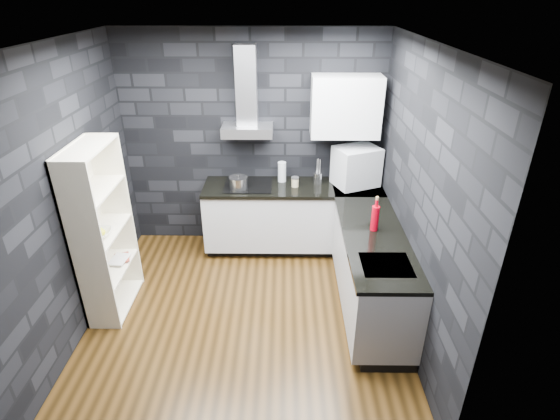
{
  "coord_description": "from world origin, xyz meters",
  "views": [
    {
      "loc": [
        0.4,
        -3.62,
        3.09
      ],
      "look_at": [
        0.35,
        0.45,
        1.0
      ],
      "focal_mm": 28.0,
      "sensor_mm": 36.0,
      "label": 1
    }
  ],
  "objects_px": {
    "fruit_bowl": "(99,233)",
    "glass_vase": "(282,172)",
    "utensil_crock": "(318,178)",
    "bookshelf": "(103,232)",
    "appliance_garage": "(356,167)",
    "storage_jar": "(295,182)",
    "pot": "(238,183)",
    "red_bottle": "(375,218)"
  },
  "relations": [
    {
      "from": "utensil_crock",
      "to": "bookshelf",
      "type": "relative_size",
      "value": 0.08
    },
    {
      "from": "utensil_crock",
      "to": "red_bottle",
      "type": "distance_m",
      "value": 1.27
    },
    {
      "from": "appliance_garage",
      "to": "fruit_bowl",
      "type": "bearing_deg",
      "value": -177.38
    },
    {
      "from": "red_bottle",
      "to": "storage_jar",
      "type": "bearing_deg",
      "value": 126.12
    },
    {
      "from": "glass_vase",
      "to": "bookshelf",
      "type": "bearing_deg",
      "value": -143.84
    },
    {
      "from": "glass_vase",
      "to": "bookshelf",
      "type": "distance_m",
      "value": 2.21
    },
    {
      "from": "fruit_bowl",
      "to": "bookshelf",
      "type": "bearing_deg",
      "value": 90.0
    },
    {
      "from": "utensil_crock",
      "to": "appliance_garage",
      "type": "xyz_separation_m",
      "value": [
        0.46,
        -0.04,
        0.16
      ]
    },
    {
      "from": "pot",
      "to": "utensil_crock",
      "type": "distance_m",
      "value": 0.99
    },
    {
      "from": "storage_jar",
      "to": "pot",
      "type": "bearing_deg",
      "value": -173.09
    },
    {
      "from": "pot",
      "to": "fruit_bowl",
      "type": "height_order",
      "value": "pot"
    },
    {
      "from": "storage_jar",
      "to": "fruit_bowl",
      "type": "height_order",
      "value": "storage_jar"
    },
    {
      "from": "red_bottle",
      "to": "bookshelf",
      "type": "xyz_separation_m",
      "value": [
        -2.72,
        -0.08,
        -0.13
      ]
    },
    {
      "from": "pot",
      "to": "appliance_garage",
      "type": "xyz_separation_m",
      "value": [
        1.43,
        0.15,
        0.15
      ]
    },
    {
      "from": "pot",
      "to": "storage_jar",
      "type": "relative_size",
      "value": 2.02
    },
    {
      "from": "bookshelf",
      "to": "fruit_bowl",
      "type": "xyz_separation_m",
      "value": [
        0.0,
        -0.09,
        0.04
      ]
    },
    {
      "from": "red_bottle",
      "to": "fruit_bowl",
      "type": "distance_m",
      "value": 2.73
    },
    {
      "from": "appliance_garage",
      "to": "glass_vase",
      "type": "bearing_deg",
      "value": 151.06
    },
    {
      "from": "pot",
      "to": "red_bottle",
      "type": "xyz_separation_m",
      "value": [
        1.46,
        -0.98,
        0.05
      ]
    },
    {
      "from": "storage_jar",
      "to": "utensil_crock",
      "type": "relative_size",
      "value": 0.78
    },
    {
      "from": "storage_jar",
      "to": "bookshelf",
      "type": "relative_size",
      "value": 0.06
    },
    {
      "from": "utensil_crock",
      "to": "fruit_bowl",
      "type": "relative_size",
      "value": 0.56
    },
    {
      "from": "glass_vase",
      "to": "bookshelf",
      "type": "xyz_separation_m",
      "value": [
        -1.78,
        -1.3,
        -0.13
      ]
    },
    {
      "from": "utensil_crock",
      "to": "appliance_garage",
      "type": "bearing_deg",
      "value": -4.49
    },
    {
      "from": "fruit_bowl",
      "to": "glass_vase",
      "type": "bearing_deg",
      "value": 37.95
    },
    {
      "from": "pot",
      "to": "storage_jar",
      "type": "xyz_separation_m",
      "value": [
        0.68,
        0.08,
        -0.02
      ]
    },
    {
      "from": "appliance_garage",
      "to": "utensil_crock",
      "type": "bearing_deg",
      "value": 152.32
    },
    {
      "from": "utensil_crock",
      "to": "bookshelf",
      "type": "bearing_deg",
      "value": -150.75
    },
    {
      "from": "pot",
      "to": "glass_vase",
      "type": "xyz_separation_m",
      "value": [
        0.52,
        0.25,
        0.05
      ]
    },
    {
      "from": "utensil_crock",
      "to": "red_bottle",
      "type": "xyz_separation_m",
      "value": [
        0.49,
        -1.17,
        0.06
      ]
    },
    {
      "from": "utensil_crock",
      "to": "red_bottle",
      "type": "height_order",
      "value": "red_bottle"
    },
    {
      "from": "storage_jar",
      "to": "red_bottle",
      "type": "bearing_deg",
      "value": -53.88
    },
    {
      "from": "pot",
      "to": "fruit_bowl",
      "type": "bearing_deg",
      "value": -137.75
    },
    {
      "from": "glass_vase",
      "to": "storage_jar",
      "type": "height_order",
      "value": "glass_vase"
    },
    {
      "from": "glass_vase",
      "to": "pot",
      "type": "bearing_deg",
      "value": -154.82
    },
    {
      "from": "storage_jar",
      "to": "utensil_crock",
      "type": "bearing_deg",
      "value": 20.78
    },
    {
      "from": "appliance_garage",
      "to": "pot",
      "type": "bearing_deg",
      "value": 163.01
    },
    {
      "from": "storage_jar",
      "to": "bookshelf",
      "type": "bearing_deg",
      "value": -149.62
    },
    {
      "from": "pot",
      "to": "red_bottle",
      "type": "height_order",
      "value": "red_bottle"
    },
    {
      "from": "pot",
      "to": "appliance_garage",
      "type": "relative_size",
      "value": 0.43
    },
    {
      "from": "glass_vase",
      "to": "fruit_bowl",
      "type": "bearing_deg",
      "value": -142.05
    },
    {
      "from": "pot",
      "to": "glass_vase",
      "type": "height_order",
      "value": "glass_vase"
    }
  ]
}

